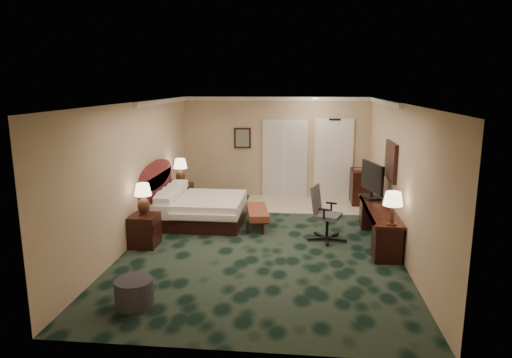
# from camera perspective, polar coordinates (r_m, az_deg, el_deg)

# --- Properties ---
(floor) EXTENTS (5.00, 7.50, 0.00)m
(floor) POSITION_cam_1_polar(r_m,az_deg,el_deg) (9.03, 0.96, -7.86)
(floor) COLOR black
(floor) RESTS_ON ground
(ceiling) EXTENTS (5.00, 7.50, 0.00)m
(ceiling) POSITION_cam_1_polar(r_m,az_deg,el_deg) (8.51, 1.02, 9.52)
(ceiling) COLOR silver
(ceiling) RESTS_ON wall_back
(wall_back) EXTENTS (5.00, 0.00, 2.70)m
(wall_back) POSITION_cam_1_polar(r_m,az_deg,el_deg) (12.36, 2.48, 3.96)
(wall_back) COLOR tan
(wall_back) RESTS_ON ground
(wall_front) EXTENTS (5.00, 0.00, 2.70)m
(wall_front) POSITION_cam_1_polar(r_m,az_deg,el_deg) (5.07, -2.66, -7.73)
(wall_front) COLOR tan
(wall_front) RESTS_ON ground
(wall_left) EXTENTS (0.00, 7.50, 2.70)m
(wall_left) POSITION_cam_1_polar(r_m,az_deg,el_deg) (9.22, -14.69, 0.86)
(wall_left) COLOR tan
(wall_left) RESTS_ON ground
(wall_right) EXTENTS (0.00, 7.50, 2.70)m
(wall_right) POSITION_cam_1_polar(r_m,az_deg,el_deg) (8.82, 17.40, 0.22)
(wall_right) COLOR tan
(wall_right) RESTS_ON ground
(crown_molding) EXTENTS (5.00, 7.50, 0.10)m
(crown_molding) POSITION_cam_1_polar(r_m,az_deg,el_deg) (8.51, 1.02, 9.19)
(crown_molding) COLOR white
(crown_molding) RESTS_ON wall_back
(tile_patch) EXTENTS (3.20, 1.70, 0.01)m
(tile_patch) POSITION_cam_1_polar(r_m,az_deg,el_deg) (11.77, 6.56, -3.19)
(tile_patch) COLOR beige
(tile_patch) RESTS_ON ground
(headboard) EXTENTS (0.12, 2.00, 1.40)m
(headboard) POSITION_cam_1_polar(r_m,az_deg,el_deg) (10.25, -12.25, -1.64)
(headboard) COLOR #45120D
(headboard) RESTS_ON ground
(entry_door) EXTENTS (1.02, 0.06, 2.18)m
(entry_door) POSITION_cam_1_polar(r_m,az_deg,el_deg) (12.38, 9.64, 2.42)
(entry_door) COLOR white
(entry_door) RESTS_ON ground
(closet_doors) EXTENTS (1.20, 0.06, 2.10)m
(closet_doors) POSITION_cam_1_polar(r_m,az_deg,el_deg) (12.35, 3.61, 2.54)
(closet_doors) COLOR silver
(closet_doors) RESTS_ON ground
(wall_art) EXTENTS (0.45, 0.06, 0.55)m
(wall_art) POSITION_cam_1_polar(r_m,az_deg,el_deg) (12.37, -1.70, 5.15)
(wall_art) COLOR #586E5F
(wall_art) RESTS_ON wall_back
(wall_mirror) EXTENTS (0.05, 0.95, 0.75)m
(wall_mirror) POSITION_cam_1_polar(r_m,az_deg,el_deg) (9.36, 16.52, 2.16)
(wall_mirror) COLOR white
(wall_mirror) RESTS_ON wall_right
(bed) EXTENTS (1.84, 1.70, 0.58)m
(bed) POSITION_cam_1_polar(r_m,az_deg,el_deg) (10.22, -6.81, -3.86)
(bed) COLOR silver
(bed) RESTS_ON ground
(nightstand_near) EXTENTS (0.49, 0.56, 0.61)m
(nightstand_near) POSITION_cam_1_polar(r_m,az_deg,el_deg) (8.99, -13.73, -6.27)
(nightstand_near) COLOR black
(nightstand_near) RESTS_ON ground
(nightstand_far) EXTENTS (0.52, 0.59, 0.65)m
(nightstand_far) POSITION_cam_1_polar(r_m,az_deg,el_deg) (11.30, -9.40, -2.24)
(nightstand_far) COLOR black
(nightstand_far) RESTS_ON ground
(lamp_near) EXTENTS (0.38, 0.38, 0.61)m
(lamp_near) POSITION_cam_1_polar(r_m,az_deg,el_deg) (8.84, -13.91, -2.48)
(lamp_near) COLOR black
(lamp_near) RESTS_ON nightstand_near
(lamp_far) EXTENTS (0.36, 0.36, 0.62)m
(lamp_far) POSITION_cam_1_polar(r_m,az_deg,el_deg) (11.21, -9.42, 0.96)
(lamp_far) COLOR black
(lamp_far) RESTS_ON nightstand_far
(bed_bench) EXTENTS (0.61, 1.23, 0.40)m
(bed_bench) POSITION_cam_1_polar(r_m,az_deg,el_deg) (9.89, 0.19, -4.87)
(bed_bench) COLOR maroon
(bed_bench) RESTS_ON ground
(ottoman) EXTENTS (0.54, 0.54, 0.38)m
(ottoman) POSITION_cam_1_polar(r_m,az_deg,el_deg) (6.75, -14.98, -13.58)
(ottoman) COLOR #313131
(ottoman) RESTS_ON ground
(desk) EXTENTS (0.51, 2.37, 0.68)m
(desk) POSITION_cam_1_polar(r_m,az_deg,el_deg) (9.23, 15.06, -5.61)
(desk) COLOR black
(desk) RESTS_ON ground
(tv) EXTENTS (0.34, 0.97, 0.77)m
(tv) POSITION_cam_1_polar(r_m,az_deg,el_deg) (9.76, 14.32, -0.22)
(tv) COLOR black
(tv) RESTS_ON desk
(desk_lamp) EXTENTS (0.35, 0.35, 0.59)m
(desk_lamp) POSITION_cam_1_polar(r_m,az_deg,el_deg) (8.08, 16.70, -3.52)
(desk_lamp) COLOR black
(desk_lamp) RESTS_ON desk
(desk_chair) EXTENTS (0.80, 0.77, 1.09)m
(desk_chair) POSITION_cam_1_polar(r_m,az_deg,el_deg) (9.07, 8.94, -4.29)
(desk_chair) COLOR #404148
(desk_chair) RESTS_ON ground
(minibar) EXTENTS (0.46, 0.83, 0.88)m
(minibar) POSITION_cam_1_polar(r_m,az_deg,el_deg) (12.05, 12.88, -0.94)
(minibar) COLOR black
(minibar) RESTS_ON ground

